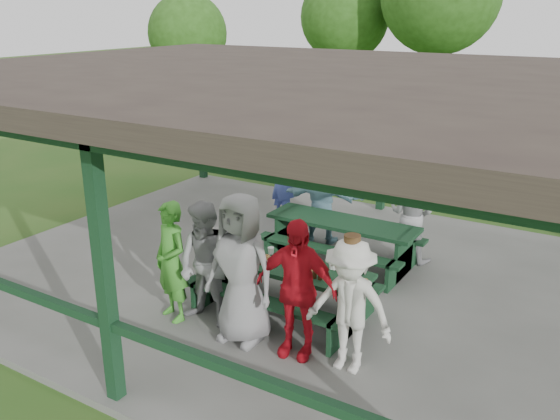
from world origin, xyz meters
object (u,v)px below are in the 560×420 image
Objects in this scene: picnic_table_near at (283,282)px; spectator_blue at (283,178)px; contestant_green at (171,262)px; spectator_grey at (412,214)px; picnic_table_far at (342,236)px; farm_trailer at (366,139)px; contestant_white_fedora at (349,306)px; contestant_red at (296,288)px; contestant_grey_left at (206,265)px; contestant_grey_mid at (241,269)px; spectator_lblue at (322,200)px.

picnic_table_near is 3.87m from spectator_blue.
contestant_green reaches higher than spectator_grey.
spectator_blue is (-1.93, 1.29, 0.40)m from picnic_table_far.
contestant_green is at bearing 118.25° from spectator_blue.
farm_trailer reaches higher than picnic_table_far.
contestant_white_fedora reaches higher than picnic_table_far.
contestant_green is 0.99× the size of contestant_white_fedora.
contestant_red is 0.70m from contestant_white_fedora.
picnic_table_far is (-0.06, 2.00, 0.00)m from picnic_table_near.
spectator_grey is at bearing -52.52° from farm_trailer.
spectator_blue reaches higher than contestant_white_fedora.
contestant_grey_left is 0.87× the size of contestant_grey_mid.
contestant_green reaches higher than picnic_table_far.
picnic_table_far is 2.36m from spectator_blue.
contestant_grey_left is 0.64m from contestant_grey_mid.
contestant_red is at bearing 101.93° from spectator_lblue.
contestant_green is 3.63m from spectator_lblue.
contestant_green is at bearing 64.49° from spectator_grey.
spectator_lblue is at bearing 100.76° from contestant_grey_mid.
contestant_grey_left reaches higher than contestant_green.
contestant_green is 4.27m from spectator_blue.
contestant_grey_mid is 1.13× the size of spectator_blue.
spectator_lblue is at bearing 121.26° from contestant_white_fedora.
contestant_grey_left is at bearing 70.17° from spectator_grey.
farm_trailer is at bearing 111.73° from contestant_white_fedora.
picnic_table_near is 1.48× the size of contestant_green.
contestant_green is 2.58m from contestant_white_fedora.
spectator_blue is 0.50× the size of farm_trailer.
spectator_lblue is at bearing 106.72° from picnic_table_near.
contestant_green reaches higher than picnic_table_near.
spectator_grey reaches higher than spectator_lblue.
picnic_table_far is 1.23m from spectator_grey.
contestant_red reaches higher than farm_trailer.
contestant_red reaches higher than spectator_lblue.
contestant_grey_mid is 10.45m from farm_trailer.
contestant_red is (0.76, 0.07, -0.10)m from contestant_grey_mid.
picnic_table_near is 0.99× the size of picnic_table_far.
contestant_red is at bearing -75.49° from picnic_table_far.
spectator_blue is (-0.77, 4.20, 0.03)m from contestant_green.
picnic_table_far is 3.15m from contestant_green.
contestant_green is 10.25m from farm_trailer.
contestant_grey_mid is at bearing -6.68° from contestant_grey_left.
contestant_white_fedora is (2.07, 0.02, -0.03)m from contestant_grey_left.
contestant_red is at bearing 4.44° from contestant_grey_mid.
farm_trailer is (-0.79, 5.92, -0.37)m from spectator_blue.
picnic_table_near is at bearing 121.74° from contestant_red.
spectator_grey is at bearing 79.11° from contestant_green.
spectator_grey is at bearing 39.03° from picnic_table_far.
contestant_green is at bearing 175.11° from contestant_red.
contestant_red is 1.04× the size of contestant_white_fedora.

